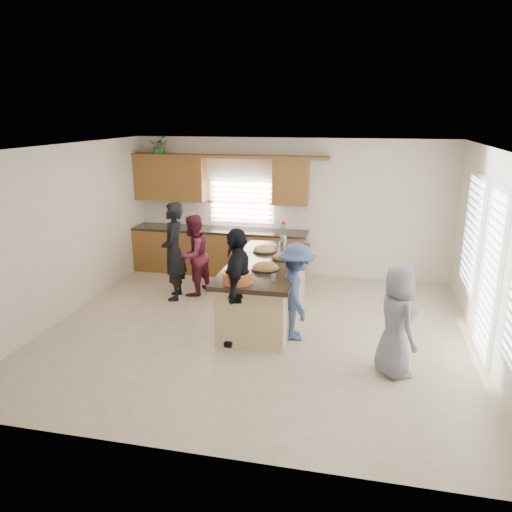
% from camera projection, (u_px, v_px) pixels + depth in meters
% --- Properties ---
extents(floor, '(6.50, 6.50, 0.00)m').
position_uv_depth(floor, '(258.00, 330.00, 7.79)').
color(floor, beige).
rests_on(floor, ground).
extents(room_shell, '(6.52, 6.02, 2.81)m').
position_uv_depth(room_shell, '(258.00, 211.00, 7.26)').
color(room_shell, silver).
rests_on(room_shell, ground).
extents(back_cabinetry, '(4.08, 0.66, 2.46)m').
position_uv_depth(back_cabinetry, '(217.00, 230.00, 10.41)').
color(back_cabinetry, '#935F2A').
rests_on(back_cabinetry, ground).
extents(right_wall_glazing, '(0.06, 4.00, 2.25)m').
position_uv_depth(right_wall_glazing, '(493.00, 264.00, 6.62)').
color(right_wall_glazing, white).
rests_on(right_wall_glazing, ground).
extents(island, '(1.15, 2.70, 0.95)m').
position_uv_depth(island, '(266.00, 291.00, 8.20)').
color(island, '#D2B383').
rests_on(island, ground).
extents(platter_front, '(0.45, 0.45, 0.18)m').
position_uv_depth(platter_front, '(265.00, 268.00, 7.66)').
color(platter_front, black).
rests_on(platter_front, island).
extents(platter_mid, '(0.37, 0.37, 0.15)m').
position_uv_depth(platter_mid, '(283.00, 257.00, 8.22)').
color(platter_mid, black).
rests_on(platter_mid, island).
extents(platter_back, '(0.41, 0.41, 0.17)m').
position_uv_depth(platter_back, '(264.00, 250.00, 8.65)').
color(platter_back, black).
rests_on(platter_back, island).
extents(salad_bowl, '(0.42, 0.42, 0.16)m').
position_uv_depth(salad_bowl, '(237.00, 277.00, 7.05)').
color(salad_bowl, '#BD5822').
rests_on(salad_bowl, island).
extents(clear_cup, '(0.08, 0.08, 0.10)m').
position_uv_depth(clear_cup, '(274.00, 277.00, 7.15)').
color(clear_cup, white).
rests_on(clear_cup, island).
extents(plate_stack, '(0.22, 0.22, 0.04)m').
position_uv_depth(plate_stack, '(270.00, 246.00, 8.97)').
color(plate_stack, '#A084C0').
rests_on(plate_stack, island).
extents(flower_vase, '(0.14, 0.14, 0.42)m').
position_uv_depth(flower_vase, '(283.00, 232.00, 9.16)').
color(flower_vase, silver).
rests_on(flower_vase, island).
extents(potted_plant, '(0.43, 0.39, 0.43)m').
position_uv_depth(potted_plant, '(160.00, 146.00, 10.27)').
color(potted_plant, '#2E7530').
rests_on(potted_plant, back_cabinetry).
extents(woman_left_back, '(0.57, 0.73, 1.77)m').
position_uv_depth(woman_left_back, '(174.00, 251.00, 8.92)').
color(woman_left_back, black).
rests_on(woman_left_back, ground).
extents(woman_left_mid, '(0.78, 0.88, 1.50)m').
position_uv_depth(woman_left_mid, '(193.00, 255.00, 9.16)').
color(woman_left_mid, maroon).
rests_on(woman_left_mid, ground).
extents(woman_left_front, '(0.51, 1.05, 1.74)m').
position_uv_depth(woman_left_front, '(238.00, 287.00, 7.14)').
color(woman_left_front, black).
rests_on(woman_left_front, ground).
extents(woman_right_back, '(0.77, 1.05, 1.46)m').
position_uv_depth(woman_right_back, '(297.00, 292.00, 7.35)').
color(woman_right_back, '#394A7D').
rests_on(woman_right_back, ground).
extents(woman_right_front, '(0.72, 0.84, 1.45)m').
position_uv_depth(woman_right_front, '(396.00, 322.00, 6.31)').
color(woman_right_front, slate).
rests_on(woman_right_front, ground).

